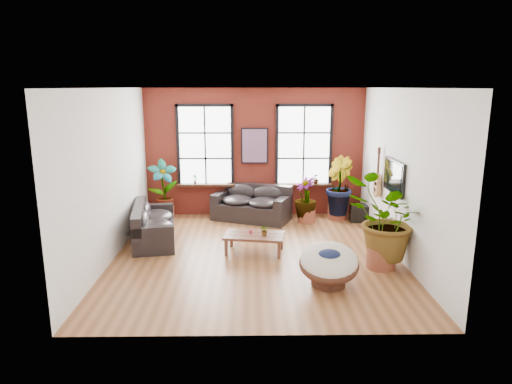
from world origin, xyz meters
The scene contains 19 objects.
room centered at (0.00, 0.15, 1.75)m, with size 6.04×6.54×3.54m.
sofa_back centered at (-0.07, 2.73, 0.42)m, with size 2.24×1.66×0.93m.
sofa_left centered at (-2.42, 0.98, 0.38)m, with size 1.24×2.26×0.84m.
coffee_table centered at (-0.04, 0.17, 0.36)m, with size 1.38×0.92×0.49m.
papasan_chair centered at (1.29, -1.54, 0.42)m, with size 1.22×1.24×0.81m.
poster centered at (0.00, 3.18, 1.95)m, with size 0.74×0.06×0.98m.
tv_wall_unit centered at (2.93, 0.60, 1.54)m, with size 0.13×1.86×1.20m.
media_box centered at (2.82, 2.50, 0.22)m, with size 0.57×0.49×0.45m.
pot_back_left centered at (-2.44, 2.80, 0.17)m, with size 0.51×0.51×0.34m.
pot_back_right centered at (2.27, 2.74, 0.20)m, with size 0.72×0.72×0.40m.
pot_right_wall centered at (2.47, -0.72, 0.21)m, with size 0.72×0.72×0.43m.
pot_mid centered at (1.37, 2.43, 0.17)m, with size 0.60×0.60×0.34m.
floor_plant_back_left centered at (-2.46, 2.76, 0.89)m, with size 0.78×0.53×1.49m, color #165322.
floor_plant_back_right centered at (2.24, 2.71, 0.93)m, with size 0.86×0.69×1.56m, color #165322.
floor_plant_right_wall centered at (2.51, -0.72, 0.99)m, with size 1.50×1.30×1.66m, color #165322.
floor_plant_mid centered at (1.33, 2.43, 0.68)m, with size 0.60×0.60×1.08m, color #165322.
table_plant centered at (0.18, 0.11, 0.53)m, with size 0.21×0.19×0.24m, color #165322.
sill_plant_left centered at (-1.65, 3.13, 1.04)m, with size 0.14×0.10×0.27m, color #165322.
sill_plant_right centered at (1.70, 3.13, 1.04)m, with size 0.15×0.15×0.27m, color #165322.
Camera 1 is at (-0.15, -9.23, 3.52)m, focal length 32.00 mm.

